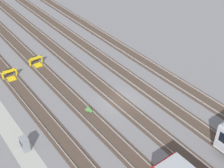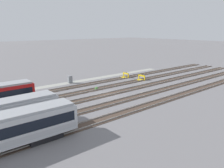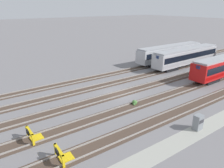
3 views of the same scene
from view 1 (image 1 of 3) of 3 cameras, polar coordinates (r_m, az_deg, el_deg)
The scene contains 11 objects.
ground_plane at distance 37.39m, azimuth 1.19°, elevation -3.19°, with size 400.00×400.00×0.00m, color slate.
service_walkway at distance 33.25m, azimuth -16.44°, elevation -10.87°, with size 54.00×2.00×0.01m, color #9E9E93.
rail_track_nearest at distance 34.08m, azimuth -10.48°, elevation -8.33°, with size 90.00×2.23×0.21m.
rail_track_near_inner at distance 35.50m, azimuth -4.35°, elevation -5.64°, with size 90.00×2.24×0.21m.
rail_track_middle at distance 37.36m, azimuth 1.19°, elevation -3.14°, with size 90.00×2.24×0.21m.
rail_track_far_inner at distance 39.60m, azimuth 6.13°, elevation -0.87°, with size 90.00×2.23×0.21m.
rail_track_farthest at distance 42.15m, azimuth 10.50°, elevation 1.15°, with size 90.00×2.23×0.21m.
bumper_stop_nearest_track at distance 43.25m, azimuth -18.13°, elevation 1.55°, with size 1.38×2.01×1.22m.
bumper_stop_near_inner_track at distance 45.25m, azimuth -13.61°, elevation 3.95°, with size 1.35×2.00×1.22m.
electrical_cabinet at distance 32.22m, azimuth -15.68°, elevation -10.49°, with size 0.90×0.73×1.60m.
weed_clump at distance 35.87m, azimuth -4.28°, elevation -4.73°, with size 0.92×0.70×0.64m.
Camera 1 is at (23.29, -17.98, 23.08)m, focal length 50.00 mm.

